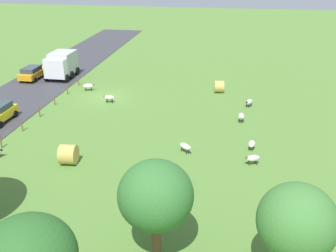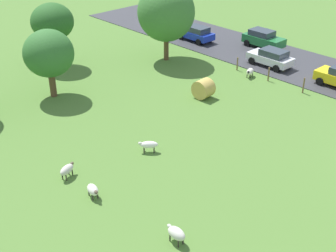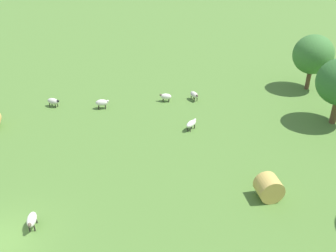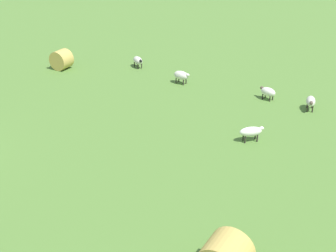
{
  "view_description": "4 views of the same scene",
  "coord_description": "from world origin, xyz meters",
  "px_view_note": "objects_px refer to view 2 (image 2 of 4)",
  "views": [
    {
      "loc": [
        -13.28,
        38.15,
        14.16
      ],
      "look_at": [
        -8.49,
        9.66,
        1.4
      ],
      "focal_mm": 41.52,
      "sensor_mm": 36.0,
      "label": 1
    },
    {
      "loc": [
        -25.88,
        -7.12,
        14.99
      ],
      "look_at": [
        -8.27,
        11.6,
        1.03
      ],
      "focal_mm": 49.41,
      "sensor_mm": 36.0,
      "label": 2
    },
    {
      "loc": [
        14.33,
        6.96,
        14.33
      ],
      "look_at": [
        -8.39,
        9.39,
        1.41
      ],
      "focal_mm": 40.21,
      "sensor_mm": 36.0,
      "label": 3
    },
    {
      "loc": [
        7.16,
        18.79,
        10.17
      ],
      "look_at": [
        -7.42,
        8.44,
        1.08
      ],
      "focal_mm": 47.0,
      "sensor_mm": 36.0,
      "label": 4
    }
  ],
  "objects_px": {
    "tree_4": "(49,54)",
    "car_2": "(263,39)",
    "tree_0": "(166,12)",
    "tree_1": "(52,22)",
    "car_1": "(271,57)",
    "sheep_1": "(93,190)",
    "sheep_3": "(149,145)",
    "hay_bale_1": "(203,89)",
    "sheep_0": "(176,233)",
    "car_4": "(196,33)",
    "sheep_7": "(67,169)",
    "sheep_2": "(250,72)"
  },
  "relations": [
    {
      "from": "tree_4",
      "to": "car_2",
      "type": "height_order",
      "value": "tree_4"
    },
    {
      "from": "car_2",
      "to": "tree_0",
      "type": "bearing_deg",
      "value": 156.28
    },
    {
      "from": "tree_0",
      "to": "tree_1",
      "type": "xyz_separation_m",
      "value": [
        -8.11,
        5.63,
        -0.46
      ]
    },
    {
      "from": "car_1",
      "to": "car_2",
      "type": "height_order",
      "value": "car_2"
    },
    {
      "from": "sheep_1",
      "to": "sheep_3",
      "type": "xyz_separation_m",
      "value": [
        5.12,
        1.41,
        0.04
      ]
    },
    {
      "from": "sheep_3",
      "to": "hay_bale_1",
      "type": "distance_m",
      "value": 8.85
    },
    {
      "from": "car_1",
      "to": "sheep_1",
      "type": "bearing_deg",
      "value": -167.7
    },
    {
      "from": "tree_0",
      "to": "sheep_0",
      "type": "bearing_deg",
      "value": -131.95
    },
    {
      "from": "tree_0",
      "to": "tree_1",
      "type": "relative_size",
      "value": 1.26
    },
    {
      "from": "sheep_3",
      "to": "car_4",
      "type": "xyz_separation_m",
      "value": [
        17.76,
        12.95,
        0.34
      ]
    },
    {
      "from": "sheep_7",
      "to": "tree_0",
      "type": "relative_size",
      "value": 0.17
    },
    {
      "from": "sheep_0",
      "to": "tree_1",
      "type": "distance_m",
      "value": 25.21
    },
    {
      "from": "tree_4",
      "to": "car_2",
      "type": "bearing_deg",
      "value": -11.18
    },
    {
      "from": "sheep_1",
      "to": "sheep_3",
      "type": "bearing_deg",
      "value": 15.44
    },
    {
      "from": "tree_0",
      "to": "car_2",
      "type": "bearing_deg",
      "value": -23.72
    },
    {
      "from": "sheep_3",
      "to": "tree_0",
      "type": "relative_size",
      "value": 0.16
    },
    {
      "from": "sheep_0",
      "to": "car_4",
      "type": "bearing_deg",
      "value": 41.94
    },
    {
      "from": "car_4",
      "to": "tree_4",
      "type": "bearing_deg",
      "value": -174.42
    },
    {
      "from": "tree_1",
      "to": "car_1",
      "type": "height_order",
      "value": "tree_1"
    },
    {
      "from": "tree_0",
      "to": "car_1",
      "type": "height_order",
      "value": "tree_0"
    },
    {
      "from": "sheep_1",
      "to": "sheep_2",
      "type": "relative_size",
      "value": 0.92
    },
    {
      "from": "tree_0",
      "to": "car_1",
      "type": "relative_size",
      "value": 1.74
    },
    {
      "from": "sheep_3",
      "to": "sheep_7",
      "type": "distance_m",
      "value": 5.22
    },
    {
      "from": "sheep_0",
      "to": "sheep_3",
      "type": "xyz_separation_m",
      "value": [
        4.32,
        6.88,
        -0.03
      ]
    },
    {
      "from": "sheep_0",
      "to": "tree_0",
      "type": "xyz_separation_m",
      "value": [
        16.19,
        18.01,
        3.86
      ]
    },
    {
      "from": "sheep_1",
      "to": "tree_4",
      "type": "bearing_deg",
      "value": 67.61
    },
    {
      "from": "sheep_7",
      "to": "car_4",
      "type": "relative_size",
      "value": 0.31
    },
    {
      "from": "sheep_2",
      "to": "sheep_3",
      "type": "bearing_deg",
      "value": -167.08
    },
    {
      "from": "hay_bale_1",
      "to": "sheep_1",
      "type": "bearing_deg",
      "value": -161.26
    },
    {
      "from": "sheep_0",
      "to": "tree_0",
      "type": "height_order",
      "value": "tree_0"
    },
    {
      "from": "sheep_2",
      "to": "tree_4",
      "type": "distance_m",
      "value": 16.44
    },
    {
      "from": "sheep_2",
      "to": "tree_0",
      "type": "height_order",
      "value": "tree_0"
    },
    {
      "from": "sheep_7",
      "to": "tree_4",
      "type": "relative_size",
      "value": 0.23
    },
    {
      "from": "sheep_1",
      "to": "car_1",
      "type": "height_order",
      "value": "car_1"
    },
    {
      "from": "sheep_3",
      "to": "car_2",
      "type": "xyz_separation_m",
      "value": [
        21.11,
        7.07,
        0.41
      ]
    },
    {
      "from": "sheep_0",
      "to": "tree_4",
      "type": "relative_size",
      "value": 0.21
    },
    {
      "from": "tree_0",
      "to": "car_2",
      "type": "distance_m",
      "value": 10.67
    },
    {
      "from": "sheep_7",
      "to": "car_1",
      "type": "relative_size",
      "value": 0.29
    },
    {
      "from": "hay_bale_1",
      "to": "car_2",
      "type": "relative_size",
      "value": 0.36
    },
    {
      "from": "sheep_0",
      "to": "sheep_2",
      "type": "relative_size",
      "value": 0.95
    },
    {
      "from": "hay_bale_1",
      "to": "tree_1",
      "type": "height_order",
      "value": "tree_1"
    },
    {
      "from": "car_4",
      "to": "sheep_7",
      "type": "bearing_deg",
      "value": -152.58
    },
    {
      "from": "tree_1",
      "to": "tree_4",
      "type": "xyz_separation_m",
      "value": [
        -3.68,
        -5.53,
        -0.51
      ]
    },
    {
      "from": "sheep_2",
      "to": "tree_4",
      "type": "height_order",
      "value": "tree_4"
    },
    {
      "from": "sheep_1",
      "to": "car_4",
      "type": "height_order",
      "value": "car_4"
    },
    {
      "from": "tree_1",
      "to": "car_4",
      "type": "distance_m",
      "value": 14.83
    },
    {
      "from": "hay_bale_1",
      "to": "tree_0",
      "type": "height_order",
      "value": "tree_0"
    },
    {
      "from": "car_1",
      "to": "sheep_3",
      "type": "bearing_deg",
      "value": -168.64
    },
    {
      "from": "sheep_7",
      "to": "car_2",
      "type": "distance_m",
      "value": 26.9
    },
    {
      "from": "sheep_7",
      "to": "car_2",
      "type": "height_order",
      "value": "car_2"
    }
  ]
}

